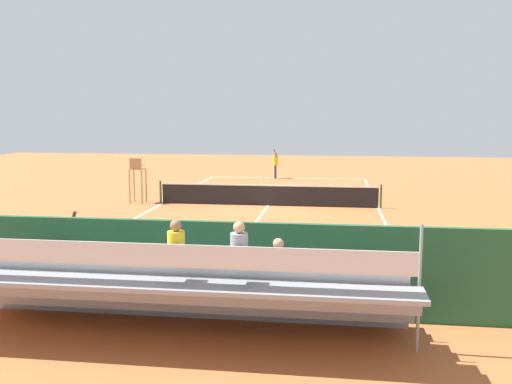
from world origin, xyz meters
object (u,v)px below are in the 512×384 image
object	(u,v)px
courtside_bench	(305,281)
tennis_ball_near	(255,180)
tennis_net	(268,195)
tennis_ball_far	(305,185)
line_judge	(71,250)
tennis_player	(275,163)
umpire_chair	(137,175)
tennis_racket	(266,178)
bleacher_stand	(175,289)
equipment_bag	(236,296)

from	to	relation	value
courtside_bench	tennis_ball_near	bearing A→B (deg)	-79.36
tennis_net	courtside_bench	distance (m)	13.48
tennis_ball_near	tennis_net	bearing A→B (deg)	101.42
tennis_ball_far	line_judge	bearing A→B (deg)	77.54
tennis_player	tennis_ball_far	distance (m)	3.94
tennis_net	umpire_chair	bearing A→B (deg)	0.58
tennis_racket	bleacher_stand	bearing A→B (deg)	92.98
umpire_chair	line_judge	world-z (taller)	umpire_chair
line_judge	tennis_ball_near	bearing A→B (deg)	-93.41
tennis_net	tennis_ball_far	size ratio (longest dim) A/B	156.06
tennis_net	line_judge	world-z (taller)	line_judge
tennis_player	tennis_ball_far	xyz separation A→B (m)	(-2.07, 3.21, -0.98)
tennis_player	line_judge	distance (m)	23.91
courtside_bench	tennis_ball_near	distance (m)	23.06
tennis_player	line_judge	size ratio (longest dim) A/B	1.00
courtside_bench	tennis_ball_near	xyz separation A→B (m)	(4.26, -22.65, -0.53)
bleacher_stand	line_judge	size ratio (longest dim) A/B	4.70
tennis_player	tennis_ball_near	world-z (taller)	tennis_player
tennis_player	tennis_ball_near	xyz separation A→B (m)	(1.14, 1.38, -0.98)
tennis_ball_far	tennis_player	bearing A→B (deg)	-57.27
tennis_racket	tennis_ball_far	bearing A→B (deg)	130.84
tennis_player	tennis_racket	bearing A→B (deg)	11.27
tennis_ball_near	bleacher_stand	bearing A→B (deg)	94.37
courtside_bench	equipment_bag	xyz separation A→B (m)	(1.54, 0.13, -0.38)
equipment_bag	tennis_racket	bearing A→B (deg)	-84.82
bleacher_stand	tennis_ball_near	distance (m)	24.83
umpire_chair	tennis_racket	size ratio (longest dim) A/B	3.83
tennis_player	tennis_racket	distance (m)	1.18
tennis_net	tennis_player	bearing A→B (deg)	-86.01
tennis_racket	line_judge	world-z (taller)	line_judge
tennis_net	tennis_racket	world-z (taller)	tennis_net
courtside_bench	tennis_ball_far	distance (m)	20.85
tennis_ball_far	tennis_racket	bearing A→B (deg)	-49.16
bleacher_stand	line_judge	distance (m)	3.98
tennis_net	tennis_ball_far	xyz separation A→B (m)	(-1.32, -7.55, -0.47)
tennis_player	equipment_bag	bearing A→B (deg)	93.73
tennis_ball_far	line_judge	distance (m)	21.09
courtside_bench	tennis_player	bearing A→B (deg)	-82.62
tennis_player	tennis_racket	xyz separation A→B (m)	(0.61, 0.12, -1.00)
tennis_racket	tennis_net	bearing A→B (deg)	97.27
courtside_bench	tennis_ball_far	world-z (taller)	courtside_bench
bleacher_stand	tennis_ball_near	bearing A→B (deg)	-85.63
line_judge	bleacher_stand	bearing A→B (deg)	144.10
courtside_bench	tennis_player	size ratio (longest dim) A/B	0.93
courtside_bench	tennis_ball_far	bearing A→B (deg)	-87.12
equipment_bag	tennis_ball_far	xyz separation A→B (m)	(-0.49, -20.95, -0.15)
umpire_chair	tennis_player	world-z (taller)	umpire_chair
tennis_player	tennis_racket	world-z (taller)	tennis_player
tennis_player	tennis_net	bearing A→B (deg)	93.99
equipment_bag	line_judge	world-z (taller)	line_judge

